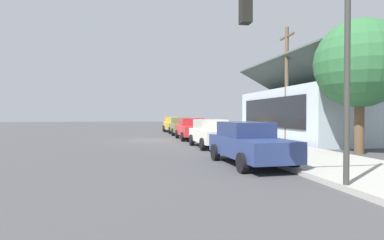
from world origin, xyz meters
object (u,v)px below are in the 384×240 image
utility_pole_wooden (287,83)px  car_navy (249,143)px  car_ivory (211,133)px  traffic_light_main (307,47)px  car_cherry (192,129)px  shade_tree (360,64)px  car_olive (181,126)px  fire_hydrant_red (237,139)px  car_mustard (172,124)px

utility_pole_wooden → car_navy: bearing=-35.6°
car_ivory → traffic_light_main: (10.53, -0.31, 2.68)m
car_ivory → car_cherry: bearing=179.0°
traffic_light_main → shade_tree: bearing=134.4°
car_olive → fire_hydrant_red: car_olive is taller
car_cherry → car_navy: size_ratio=0.98×
traffic_light_main → car_olive: bearing=179.4°
car_mustard → car_cherry: size_ratio=1.04×
car_ivory → utility_pole_wooden: bearing=103.2°
car_olive → utility_pole_wooden: 11.79m
utility_pole_wooden → car_olive: bearing=-151.5°
car_ivory → shade_tree: (4.18, 6.18, 3.46)m
utility_pole_wooden → fire_hydrant_red: (1.90, -4.00, -3.43)m
car_navy → utility_pole_wooden: utility_pole_wooden is taller
car_olive → fire_hydrant_red: bearing=8.2°
car_cherry → fire_hydrant_red: (6.16, 1.43, -0.32)m
fire_hydrant_red → shade_tree: bearing=52.4°
car_olive → car_cherry: (5.74, -0.01, 0.00)m
car_mustard → car_ivory: bearing=3.9°
car_ivory → utility_pole_wooden: utility_pole_wooden is taller
car_navy → shade_tree: size_ratio=0.73×
fire_hydrant_red → utility_pole_wooden: bearing=115.4°
car_navy → traffic_light_main: traffic_light_main is taller
car_ivory → fire_hydrant_red: (0.46, 1.35, -0.32)m
car_ivory → car_navy: (6.23, -0.13, 0.00)m
shade_tree → fire_hydrant_red: 7.17m
car_ivory → car_navy: bearing=-3.0°
car_ivory → shade_tree: 8.22m
car_ivory → car_navy: 6.23m
car_cherry → traffic_light_main: traffic_light_main is taller
car_olive → car_cherry: size_ratio=1.05×
utility_pole_wooden → fire_hydrant_red: size_ratio=10.56×
car_olive → shade_tree: bearing=23.2°
utility_pole_wooden → car_ivory: bearing=-75.0°
car_mustard → car_olive: bearing=4.6°
car_navy → utility_pole_wooden: (-7.66, 5.48, 3.11)m
car_olive → traffic_light_main: 22.12m
car_navy → shade_tree: bearing=105.0°
car_mustard → car_cherry: same height
car_mustard → car_ivory: size_ratio=1.10×
shade_tree → utility_pole_wooden: bearing=-171.6°
car_olive → shade_tree: size_ratio=0.75×
car_ivory → fire_hydrant_red: bearing=69.3°
car_mustard → fire_hydrant_red: bearing=8.2°
car_navy → shade_tree: shade_tree is taller
utility_pole_wooden → traffic_light_main: bearing=-25.3°
fire_hydrant_red → car_olive: bearing=-173.2°
car_mustard → car_olive: same height
car_navy → fire_hydrant_red: 5.96m
traffic_light_main → fire_hydrant_red: 10.63m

